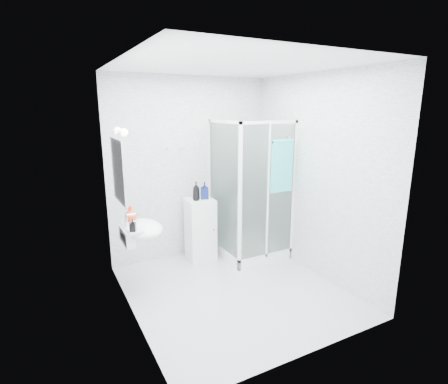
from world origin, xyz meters
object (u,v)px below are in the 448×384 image
shampoo_bottle_a (196,191)px  soap_dispenser_orange (130,214)px  shampoo_bottle_b (205,191)px  shower_enclosure (248,228)px  soap_dispenser_black (133,225)px  hand_towel (282,165)px  wall_basin (140,230)px  storage_cabinet (200,230)px

shampoo_bottle_a → soap_dispenser_orange: 1.08m
shampoo_bottle_b → soap_dispenser_orange: 1.22m
shower_enclosure → soap_dispenser_orange: shower_enclosure is taller
shampoo_bottle_a → soap_dispenser_black: (-1.06, -0.72, -0.10)m
hand_towel → shampoo_bottle_a: 1.23m
shower_enclosure → shampoo_bottle_a: shower_enclosure is taller
soap_dispenser_orange → wall_basin: bearing=-64.6°
shower_enclosure → storage_cabinet: (-0.65, 0.25, 0.01)m
shower_enclosure → shampoo_bottle_b: bearing=157.2°
hand_towel → shampoo_bottle_a: (-0.99, 0.62, -0.38)m
storage_cabinet → soap_dispenser_black: bearing=-142.6°
storage_cabinet → soap_dispenser_black: 1.44m
shampoo_bottle_a → soap_dispenser_orange: (-1.00, -0.39, -0.08)m
storage_cabinet → shampoo_bottle_a: bearing=-153.1°
hand_towel → soap_dispenser_black: (-2.05, -0.10, -0.49)m
shampoo_bottle_a → shampoo_bottle_b: bearing=10.5°
shampoo_bottle_a → soap_dispenser_black: shampoo_bottle_a is taller
shampoo_bottle_a → shampoo_bottle_b: 0.14m
shampoo_bottle_a → soap_dispenser_black: bearing=-145.6°
wall_basin → soap_dispenser_orange: bearing=115.4°
hand_towel → storage_cabinet: bearing=144.8°
shampoo_bottle_a → soap_dispenser_black: size_ratio=1.87×
hand_towel → shower_enclosure: bearing=123.7°
hand_towel → shampoo_bottle_b: (-0.85, 0.65, -0.40)m
soap_dispenser_black → shampoo_bottle_b: bearing=32.0°
hand_towel → soap_dispenser_black: size_ratio=5.00×
shampoo_bottle_b → soap_dispenser_black: bearing=-148.0°
shampoo_bottle_b → soap_dispenser_orange: size_ratio=1.26×
storage_cabinet → hand_towel: hand_towel is taller
shower_enclosure → storage_cabinet: shower_enclosure is taller
shampoo_bottle_b → soap_dispenser_orange: shampoo_bottle_b is taller
shower_enclosure → wall_basin: size_ratio=3.57×
hand_towel → wall_basin: bearing=177.5°
shampoo_bottle_a → soap_dispenser_black: 1.29m
wall_basin → soap_dispenser_orange: (-0.07, 0.15, 0.16)m
shampoo_bottle_b → shower_enclosure: bearing=-22.8°
hand_towel → shampoo_bottle_a: bearing=147.9°
shower_enclosure → soap_dispenser_black: (-1.78, -0.51, 0.49)m
soap_dispenser_orange → shampoo_bottle_a: bearing=21.1°
wall_basin → storage_cabinet: size_ratio=0.62×
wall_basin → shampoo_bottle_a: 1.10m
wall_basin → soap_dispenser_black: bearing=-123.1°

